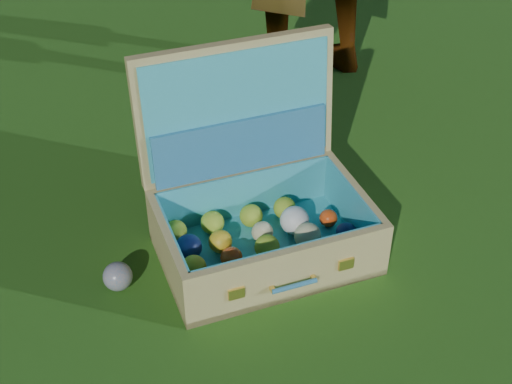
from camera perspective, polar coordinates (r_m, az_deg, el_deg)
name	(u,v)px	position (r m, az deg, el deg)	size (l,w,h in m)	color
ground	(321,227)	(2.06, 5.19, -2.77)	(60.00, 60.00, 0.00)	#215114
stray_ball	(118,276)	(1.88, -11.01, -6.64)	(0.08, 0.08, 0.08)	teal
suitcase	(255,198)	(1.91, -0.08, -0.48)	(0.56, 0.47, 0.53)	tan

